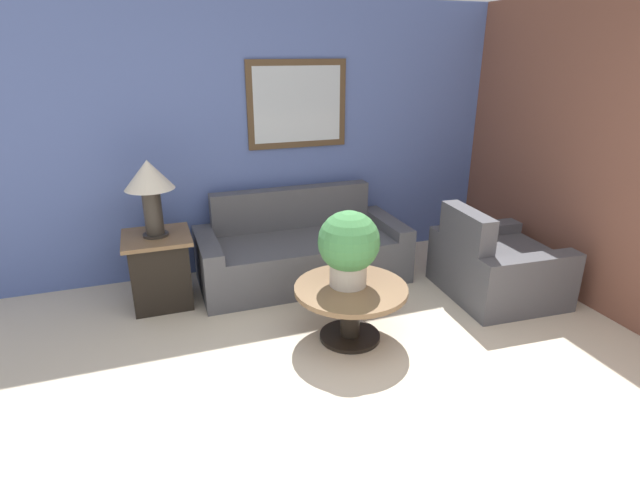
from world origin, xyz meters
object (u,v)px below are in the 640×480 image
(table_lamp, at_px, (149,183))
(armchair, at_px, (496,267))
(coffee_table, at_px, (351,301))
(side_table, at_px, (160,269))
(couch_main, at_px, (301,252))
(potted_plant_on_table, at_px, (349,246))

(table_lamp, bearing_deg, armchair, -16.17)
(coffee_table, height_order, side_table, side_table)
(coffee_table, distance_m, side_table, 1.75)
(couch_main, relative_size, side_table, 3.08)
(couch_main, height_order, armchair, same)
(armchair, xyz_separation_m, side_table, (-2.91, 0.84, 0.05))
(armchair, bearing_deg, couch_main, 62.97)
(couch_main, xyz_separation_m, side_table, (-1.33, -0.08, 0.05))
(armchair, height_order, coffee_table, armchair)
(couch_main, height_order, potted_plant_on_table, potted_plant_on_table)
(coffee_table, bearing_deg, couch_main, 91.23)
(table_lamp, relative_size, potted_plant_on_table, 1.12)
(couch_main, height_order, coffee_table, couch_main)
(armchair, relative_size, potted_plant_on_table, 1.82)
(couch_main, bearing_deg, side_table, -176.40)
(couch_main, height_order, side_table, couch_main)
(armchair, xyz_separation_m, table_lamp, (-2.91, 0.84, 0.84))
(armchair, bearing_deg, coffee_table, 102.95)
(couch_main, xyz_separation_m, coffee_table, (0.03, -1.19, 0.05))
(table_lamp, xyz_separation_m, potted_plant_on_table, (1.35, -1.06, -0.34))
(coffee_table, height_order, potted_plant_on_table, potted_plant_on_table)
(armchair, distance_m, table_lamp, 3.14)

